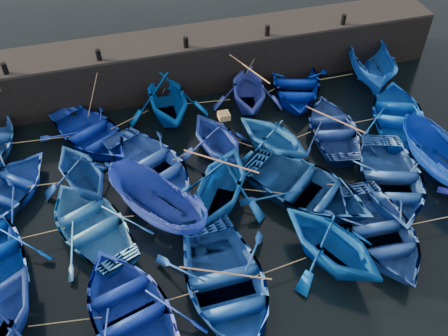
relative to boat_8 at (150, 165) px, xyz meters
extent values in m
plane|color=black|center=(2.82, -4.40, -0.52)|extent=(120.00, 120.00, 0.00)
cube|color=black|center=(2.82, 6.10, 0.73)|extent=(26.00, 2.50, 2.50)
cube|color=black|center=(2.82, 6.10, 2.04)|extent=(26.00, 2.50, 0.12)
cylinder|color=black|center=(-5.18, 5.20, 2.35)|extent=(0.24, 0.24, 0.50)
cylinder|color=black|center=(-1.18, 5.20, 2.35)|extent=(0.24, 0.24, 0.50)
cylinder|color=black|center=(2.82, 5.20, 2.35)|extent=(0.24, 0.24, 0.50)
cylinder|color=black|center=(6.82, 5.20, 2.35)|extent=(0.24, 0.24, 0.50)
cylinder|color=black|center=(10.82, 5.20, 2.35)|extent=(0.24, 0.24, 0.50)
imported|color=#0B2798|center=(-2.18, 2.75, -0.03)|extent=(5.31, 5.82, 0.99)
imported|color=#0047A2|center=(1.46, 3.64, 0.63)|extent=(3.80, 4.40, 2.30)
imported|color=#2E40B1|center=(5.34, 3.40, 0.52)|extent=(4.21, 4.62, 2.08)
imported|color=#001F99|center=(7.95, 3.76, 0.00)|extent=(5.01, 5.91, 1.04)
imported|color=#0F49A8|center=(11.96, 3.78, 0.47)|extent=(3.21, 5.49, 2.00)
imported|color=navy|center=(-5.75, 0.08, -0.03)|extent=(5.71, 5.88, 1.00)
imported|color=navy|center=(-2.72, -0.05, 0.44)|extent=(4.22, 4.52, 1.93)
imported|color=blue|center=(0.00, 0.00, 0.00)|extent=(5.50, 6.13, 1.05)
imported|color=navy|center=(2.97, 0.39, 0.45)|extent=(3.95, 4.33, 1.95)
imported|color=#165DB0|center=(5.30, -0.14, 0.44)|extent=(4.58, 4.74, 1.92)
imported|color=navy|center=(8.30, 0.16, -0.05)|extent=(4.08, 5.10, 0.95)
imported|color=blue|center=(11.58, 0.18, 0.00)|extent=(5.34, 6.05, 1.04)
imported|color=blue|center=(-2.64, -2.47, -0.02)|extent=(5.04, 5.79, 1.00)
imported|color=#1F3799|center=(-0.18, -2.59, 0.37)|extent=(4.12, 4.75, 1.78)
imported|color=#094690|center=(2.35, -2.40, 0.60)|extent=(5.41, 5.59, 2.25)
imported|color=navy|center=(5.63, -3.08, 0.05)|extent=(6.52, 6.78, 1.14)
imported|color=#22529A|center=(9.08, -3.53, 0.02)|extent=(5.24, 6.20, 1.10)
imported|color=#032A8F|center=(11.29, -3.37, 0.36)|extent=(2.53, 4.79, 1.76)
imported|color=#102C97|center=(-1.76, -6.44, 0.02)|extent=(4.96, 6.01, 1.08)
imported|color=#184FB1|center=(1.37, -6.36, 0.06)|extent=(4.06, 5.65, 1.17)
imported|color=#04469D|center=(5.23, -6.11, 0.56)|extent=(5.02, 5.28, 2.18)
imported|color=#244D90|center=(7.42, -5.79, -0.02)|extent=(3.83, 5.13, 1.02)
cube|color=olive|center=(3.27, 0.39, 1.56)|extent=(0.46, 0.45, 0.26)
cylinder|color=tan|center=(-4.45, 2.87, 0.03)|extent=(2.73, 0.28, 0.04)
cylinder|color=tan|center=(-0.36, 3.19, 0.03)|extent=(1.86, 0.92, 0.04)
cylinder|color=tan|center=(3.40, 3.52, 0.03)|extent=(2.09, 0.27, 0.04)
cylinder|color=tan|center=(6.64, 3.58, 0.03)|extent=(0.82, 0.39, 0.04)
cylinder|color=tan|center=(9.95, 3.77, 0.03)|extent=(2.21, 0.06, 0.04)
cylinder|color=tan|center=(-4.23, 0.01, 0.03)|extent=(1.24, 0.16, 0.04)
cylinder|color=tan|center=(-1.36, -0.03, 0.03)|extent=(0.92, 0.09, 0.04)
cylinder|color=tan|center=(1.49, 0.19, 0.03)|extent=(1.18, 0.42, 0.04)
cylinder|color=tan|center=(4.14, 0.13, 0.03)|extent=(0.56, 0.55, 0.04)
cylinder|color=tan|center=(6.80, 0.01, 0.03)|extent=(1.21, 0.33, 0.04)
cylinder|color=tan|center=(9.94, 0.17, 0.03)|extent=(1.47, 0.05, 0.04)
cylinder|color=tan|center=(-4.41, -2.50, 0.03)|extent=(1.75, 0.09, 0.04)
cylinder|color=tan|center=(-1.41, -2.53, 0.03)|extent=(0.67, 0.15, 0.04)
cylinder|color=tan|center=(1.09, -2.50, 0.03)|extent=(0.74, 0.22, 0.04)
cylinder|color=tan|center=(3.99, -2.74, 0.03)|extent=(1.49, 0.71, 0.04)
cylinder|color=tan|center=(7.35, -3.30, 0.03)|extent=(1.66, 0.49, 0.04)
cylinder|color=tan|center=(10.19, -3.45, 0.03)|extent=(0.43, 0.20, 0.04)
cylinder|color=tan|center=(-3.76, -6.28, 0.03)|extent=(2.21, 0.35, 0.04)
cylinder|color=tan|center=(-0.19, -6.40, 0.03)|extent=(1.32, 0.11, 0.04)
cylinder|color=tan|center=(3.30, -6.24, 0.03)|extent=(2.07, 0.28, 0.04)
cylinder|color=tan|center=(6.32, -5.95, 0.03)|extent=(0.41, 0.35, 0.04)
cylinder|color=tan|center=(9.92, -5.85, 0.03)|extent=(3.20, 0.16, 0.04)
cylinder|color=tan|center=(-1.68, 4.52, 1.06)|extent=(1.05, 1.20, 2.09)
cylinder|color=tan|center=(2.14, 4.97, 1.06)|extent=(1.40, 0.31, 2.09)
cylinder|color=tan|center=(6.08, 4.85, 1.06)|extent=(1.52, 0.55, 2.09)
cylinder|color=tan|center=(7.38, 5.03, 1.06)|extent=(1.16, 0.19, 2.09)
cylinder|color=tan|center=(11.39, 5.04, 1.06)|extent=(1.18, 0.16, 2.09)
cylinder|color=#99724C|center=(5.34, 3.40, 1.59)|extent=(1.08, 2.84, 0.06)
cylinder|color=#99724C|center=(8.30, 0.16, 0.45)|extent=(1.77, 2.49, 0.06)
cylinder|color=#99724C|center=(2.35, -2.40, 1.76)|extent=(2.34, 1.97, 0.06)
cylinder|color=#99724C|center=(1.37, -6.36, 0.67)|extent=(2.74, 1.32, 0.06)
camera|label=1|loc=(-1.20, -15.14, 14.13)|focal=40.00mm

